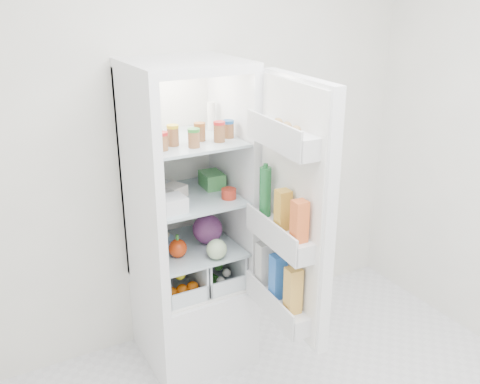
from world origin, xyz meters
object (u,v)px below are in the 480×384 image
red_cabbage (207,229)px  fridge_door (290,216)px  mushroom_bowl (161,243)px  refrigerator (188,254)px

red_cabbage → fridge_door: 0.65m
mushroom_bowl → fridge_door: size_ratio=0.11×
mushroom_bowl → fridge_door: (0.45, -0.63, 0.31)m
red_cabbage → mushroom_bowl: bearing=167.0°
refrigerator → fridge_door: bearing=-66.1°
refrigerator → fridge_door: 0.82m
refrigerator → mushroom_bowl: size_ratio=12.66×
red_cabbage → fridge_door: size_ratio=0.13×
red_cabbage → fridge_door: (0.18, -0.57, 0.26)m
red_cabbage → mushroom_bowl: 0.28m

